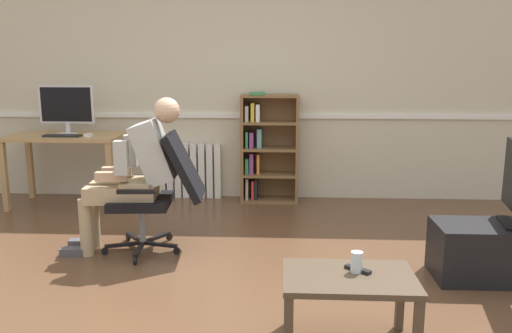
% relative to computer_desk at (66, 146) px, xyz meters
% --- Properties ---
extents(ground_plane, '(18.00, 18.00, 0.00)m').
position_rel_computer_desk_xyz_m(ground_plane, '(1.91, -2.15, -0.64)').
color(ground_plane, brown).
extents(back_wall, '(12.00, 0.13, 2.70)m').
position_rel_computer_desk_xyz_m(back_wall, '(1.91, 0.50, 0.71)').
color(back_wall, beige).
rests_on(back_wall, ground_plane).
extents(computer_desk, '(1.17, 0.63, 0.76)m').
position_rel_computer_desk_xyz_m(computer_desk, '(0.00, 0.00, 0.00)').
color(computer_desk, tan).
rests_on(computer_desk, ground_plane).
extents(imac_monitor, '(0.58, 0.14, 0.51)m').
position_rel_computer_desk_xyz_m(imac_monitor, '(0.00, 0.08, 0.41)').
color(imac_monitor, silver).
rests_on(imac_monitor, computer_desk).
extents(keyboard, '(0.37, 0.12, 0.02)m').
position_rel_computer_desk_xyz_m(keyboard, '(0.03, -0.14, 0.12)').
color(keyboard, black).
rests_on(keyboard, computer_desk).
extents(computer_mouse, '(0.06, 0.10, 0.03)m').
position_rel_computer_desk_xyz_m(computer_mouse, '(0.29, -0.12, 0.13)').
color(computer_mouse, white).
rests_on(computer_mouse, computer_desk).
extents(bookshelf, '(0.62, 0.30, 1.19)m').
position_rel_computer_desk_xyz_m(bookshelf, '(2.08, 0.29, -0.06)').
color(bookshelf, brown).
rests_on(bookshelf, ground_plane).
extents(radiator, '(0.79, 0.08, 0.61)m').
position_rel_computer_desk_xyz_m(radiator, '(1.18, 0.39, -0.34)').
color(radiator, white).
rests_on(radiator, ground_plane).
extents(office_chair, '(0.82, 0.62, 0.96)m').
position_rel_computer_desk_xyz_m(office_chair, '(1.30, -1.31, -0.12)').
color(office_chair, black).
rests_on(office_chair, ground_plane).
extents(person_seated, '(0.96, 0.41, 1.23)m').
position_rel_computer_desk_xyz_m(person_seated, '(1.11, -1.32, 0.01)').
color(person_seated, tan).
rests_on(person_seated, ground_plane).
extents(coffee_table, '(0.69, 0.46, 0.40)m').
position_rel_computer_desk_xyz_m(coffee_table, '(2.62, -2.70, -0.30)').
color(coffee_table, '#4C3D2D').
rests_on(coffee_table, ground_plane).
extents(drinking_glass, '(0.06, 0.06, 0.11)m').
position_rel_computer_desk_xyz_m(drinking_glass, '(2.67, -2.65, -0.18)').
color(drinking_glass, silver).
rests_on(drinking_glass, coffee_table).
extents(spare_remote, '(0.14, 0.12, 0.02)m').
position_rel_computer_desk_xyz_m(spare_remote, '(2.68, -2.64, -0.23)').
color(spare_remote, black).
rests_on(spare_remote, coffee_table).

